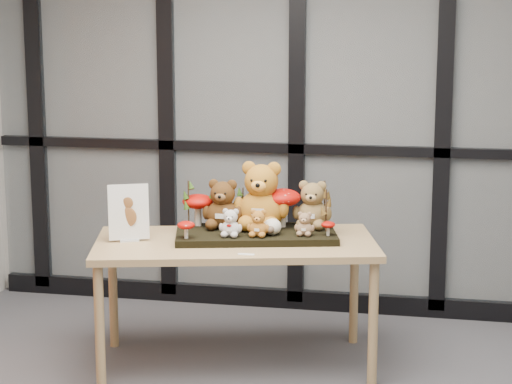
% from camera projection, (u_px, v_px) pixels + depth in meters
% --- Properties ---
extents(room_shell, '(5.00, 5.00, 5.00)m').
position_uv_depth(room_shell, '(314.00, 71.00, 3.25)').
color(room_shell, '#AEABA5').
rests_on(room_shell, floor).
extents(glass_partition, '(4.90, 0.06, 2.78)m').
position_uv_depth(glass_partition, '(370.00, 91.00, 5.68)').
color(glass_partition, '#2D383F').
rests_on(glass_partition, floor).
extents(display_table, '(1.62, 1.08, 0.70)m').
position_uv_depth(display_table, '(235.00, 253.00, 4.94)').
color(display_table, tan).
rests_on(display_table, floor).
extents(diorama_tray, '(0.93, 0.62, 0.04)m').
position_uv_depth(diorama_tray, '(256.00, 235.00, 4.98)').
color(diorama_tray, black).
rests_on(diorama_tray, display_table).
extents(bear_pooh_yellow, '(0.37, 0.35, 0.40)m').
position_uv_depth(bear_pooh_yellow, '(261.00, 192.00, 5.02)').
color(bear_pooh_yellow, '#BA761F').
rests_on(bear_pooh_yellow, diorama_tray).
extents(bear_brown_medium, '(0.27, 0.25, 0.30)m').
position_uv_depth(bear_brown_medium, '(223.00, 201.00, 5.03)').
color(bear_brown_medium, '#4C2D11').
rests_on(bear_brown_medium, diorama_tray).
extents(bear_tan_back, '(0.26, 0.24, 0.29)m').
position_uv_depth(bear_tan_back, '(312.00, 202.00, 5.04)').
color(bear_tan_back, olive).
rests_on(bear_tan_back, diorama_tray).
extents(bear_small_yellow, '(0.14, 0.14, 0.16)m').
position_uv_depth(bear_small_yellow, '(258.00, 222.00, 4.85)').
color(bear_small_yellow, '#B36D24').
rests_on(bear_small_yellow, diorama_tray).
extents(bear_white_bow, '(0.15, 0.14, 0.16)m').
position_uv_depth(bear_white_bow, '(231.00, 221.00, 4.85)').
color(bear_white_bow, silver).
rests_on(bear_white_bow, diorama_tray).
extents(bear_beige_small, '(0.13, 0.12, 0.14)m').
position_uv_depth(bear_beige_small, '(305.00, 222.00, 4.87)').
color(bear_beige_small, '#987250').
rests_on(bear_beige_small, diorama_tray).
extents(plush_cream_hedgehog, '(0.09, 0.08, 0.10)m').
position_uv_depth(plush_cream_hedgehog, '(272.00, 226.00, 4.89)').
color(plush_cream_hedgehog, white).
rests_on(plush_cream_hedgehog, diorama_tray).
extents(mushroom_back_left, '(0.17, 0.17, 0.19)m').
position_uv_depth(mushroom_back_left, '(198.00, 208.00, 5.10)').
color(mushroom_back_left, '#A00B05').
rests_on(mushroom_back_left, diorama_tray).
extents(mushroom_back_right, '(0.21, 0.21, 0.23)m').
position_uv_depth(mushroom_back_right, '(282.00, 206.00, 5.06)').
color(mushroom_back_right, '#A00B05').
rests_on(mushroom_back_right, diorama_tray).
extents(mushroom_front_left, '(0.09, 0.09, 0.10)m').
position_uv_depth(mushroom_front_left, '(186.00, 229.00, 4.81)').
color(mushroom_front_left, '#A00B05').
rests_on(mushroom_front_left, diorama_tray).
extents(mushroom_front_right, '(0.07, 0.07, 0.08)m').
position_uv_depth(mushroom_front_right, '(328.00, 228.00, 4.87)').
color(mushroom_front_right, '#A00B05').
rests_on(mushroom_front_right, diorama_tray).
extents(sprig_green_far_left, '(0.05, 0.05, 0.26)m').
position_uv_depth(sprig_green_far_left, '(189.00, 204.00, 5.04)').
color(sprig_green_far_left, '#1D3E0E').
rests_on(sprig_green_far_left, diorama_tray).
extents(sprig_green_mid_left, '(0.05, 0.05, 0.25)m').
position_uv_depth(sprig_green_mid_left, '(214.00, 203.00, 5.10)').
color(sprig_green_mid_left, '#1D3E0E').
rests_on(sprig_green_mid_left, diorama_tray).
extents(sprig_dry_far_right, '(0.05, 0.05, 0.26)m').
position_uv_depth(sprig_dry_far_right, '(324.00, 204.00, 5.06)').
color(sprig_dry_far_right, brown).
rests_on(sprig_dry_far_right, diorama_tray).
extents(sprig_dry_mid_right, '(0.05, 0.05, 0.23)m').
position_uv_depth(sprig_dry_mid_right, '(326.00, 210.00, 4.95)').
color(sprig_dry_mid_right, brown).
rests_on(sprig_dry_mid_right, diorama_tray).
extents(sprig_green_centre, '(0.05, 0.05, 0.21)m').
position_uv_depth(sprig_green_centre, '(243.00, 206.00, 5.12)').
color(sprig_green_centre, '#1D3E0E').
rests_on(sprig_green_centre, diorama_tray).
extents(sign_holder, '(0.21, 0.12, 0.30)m').
position_uv_depth(sign_holder, '(129.00, 215.00, 4.89)').
color(sign_holder, silver).
rests_on(sign_holder, display_table).
extents(label_card, '(0.08, 0.03, 0.00)m').
position_uv_depth(label_card, '(246.00, 254.00, 4.63)').
color(label_card, white).
rests_on(label_card, display_table).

